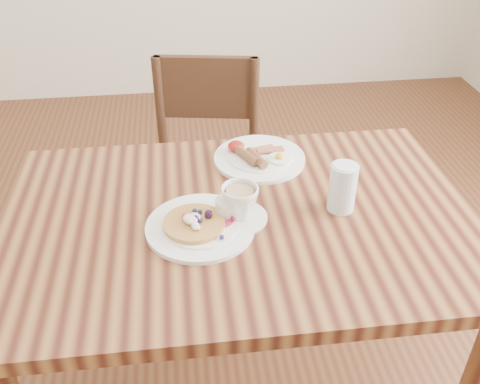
# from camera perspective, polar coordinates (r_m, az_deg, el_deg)

# --- Properties ---
(dining_table) EXTENTS (1.20, 0.80, 0.75)m
(dining_table) POSITION_cam_1_polar(r_m,az_deg,el_deg) (1.43, -0.00, -5.60)
(dining_table) COLOR brown
(dining_table) RESTS_ON ground
(chair_far) EXTENTS (0.48, 0.48, 0.88)m
(chair_far) POSITION_cam_1_polar(r_m,az_deg,el_deg) (2.04, -3.69, 2.66)
(chair_far) COLOR #3A1F15
(chair_far) RESTS_ON ground
(pancake_plate) EXTENTS (0.27, 0.27, 0.06)m
(pancake_plate) POSITION_cam_1_polar(r_m,az_deg,el_deg) (1.32, -4.09, -3.38)
(pancake_plate) COLOR white
(pancake_plate) RESTS_ON dining_table
(breakfast_plate) EXTENTS (0.27, 0.27, 0.04)m
(breakfast_plate) POSITION_cam_1_polar(r_m,az_deg,el_deg) (1.58, 1.94, 3.75)
(breakfast_plate) COLOR white
(breakfast_plate) RESTS_ON dining_table
(teacup_saucer) EXTENTS (0.14, 0.14, 0.10)m
(teacup_saucer) POSITION_cam_1_polar(r_m,az_deg,el_deg) (1.32, -0.02, -1.34)
(teacup_saucer) COLOR white
(teacup_saucer) RESTS_ON dining_table
(water_glass) EXTENTS (0.07, 0.07, 0.13)m
(water_glass) POSITION_cam_1_polar(r_m,az_deg,el_deg) (1.37, 10.88, 0.47)
(water_glass) COLOR silver
(water_glass) RESTS_ON dining_table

